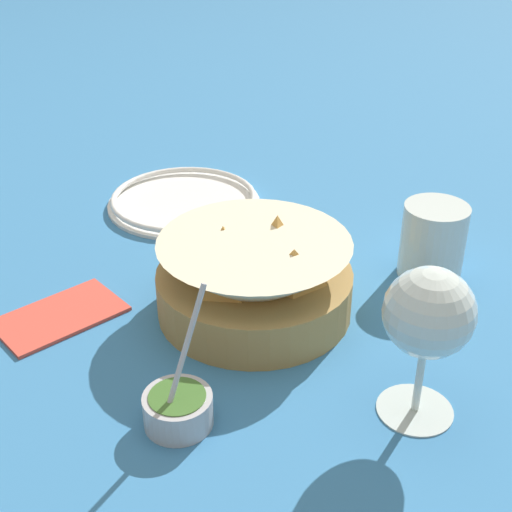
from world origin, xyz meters
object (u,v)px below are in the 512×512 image
object	(u,v)px
side_plate	(184,200)
food_basket	(256,280)
beer_mug	(433,243)
wine_glass	(428,318)
sauce_cup	(178,407)

from	to	relation	value
side_plate	food_basket	bearing A→B (deg)	-121.79
food_basket	beer_mug	world-z (taller)	food_basket
wine_glass	beer_mug	distance (m)	0.25
sauce_cup	beer_mug	world-z (taller)	sauce_cup
food_basket	side_plate	bearing A→B (deg)	58.21
wine_glass	beer_mug	size ratio (longest dim) A/B	1.33
sauce_cup	food_basket	bearing A→B (deg)	15.56
sauce_cup	side_plate	distance (m)	0.43
sauce_cup	side_plate	xyz separation A→B (m)	(0.33, 0.29, -0.01)
sauce_cup	side_plate	size ratio (longest dim) A/B	0.59
food_basket	sauce_cup	size ratio (longest dim) A/B	1.66
food_basket	wine_glass	bearing A→B (deg)	-100.84
sauce_cup	wine_glass	size ratio (longest dim) A/B	0.86
side_plate	wine_glass	bearing A→B (deg)	-112.76
food_basket	beer_mug	distance (m)	0.22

